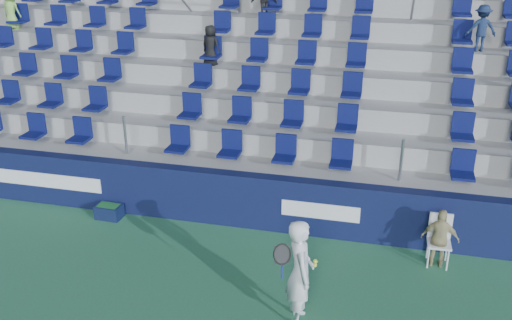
% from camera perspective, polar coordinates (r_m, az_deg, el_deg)
% --- Properties ---
extents(ground, '(70.00, 70.00, 0.00)m').
position_cam_1_polar(ground, '(9.86, -5.19, -15.33)').
color(ground, '#31724A').
rests_on(ground, ground).
extents(sponsor_wall, '(24.00, 0.32, 1.20)m').
position_cam_1_polar(sponsor_wall, '(12.08, -0.52, -4.10)').
color(sponsor_wall, '#10163C').
rests_on(sponsor_wall, ground).
extents(grandstand, '(24.00, 8.17, 6.63)m').
position_cam_1_polar(grandstand, '(16.24, 3.93, 8.77)').
color(grandstand, '#9A9A95').
rests_on(grandstand, ground).
extents(tennis_player, '(0.72, 0.78, 1.85)m').
position_cam_1_polar(tennis_player, '(9.23, 4.43, -11.15)').
color(tennis_player, white).
rests_on(tennis_player, ground).
extents(line_judge_chair, '(0.44, 0.45, 0.99)m').
position_cam_1_polar(line_judge_chair, '(11.42, 17.87, -7.22)').
color(line_judge_chair, white).
rests_on(line_judge_chair, ground).
extents(line_judge, '(0.71, 0.34, 1.18)m').
position_cam_1_polar(line_judge, '(11.28, 17.92, -7.49)').
color(line_judge, tan).
rests_on(line_judge, ground).
extents(ball_bin, '(0.57, 0.38, 0.31)m').
position_cam_1_polar(ball_bin, '(13.01, -14.49, -4.94)').
color(ball_bin, '#0F1838').
rests_on(ball_bin, ground).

